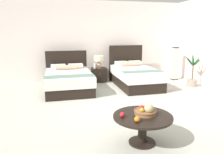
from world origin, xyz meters
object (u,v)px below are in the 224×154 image
at_px(vase, 95,66).
at_px(fruit_bowl, 146,111).
at_px(nightstand, 99,75).
at_px(floor_lamp_corner, 175,64).
at_px(bed_near_window, 69,80).
at_px(loose_orange, 137,119).
at_px(potted_palm, 192,78).
at_px(coffee_table, 143,122).
at_px(loose_apple, 122,115).
at_px(table_lamp, 99,60).
at_px(bed_near_corner, 135,76).

bearing_deg(vase, fruit_bowl, -88.52).
relative_size(nightstand, floor_lamp_corner, 0.42).
distance_m(bed_near_window, nightstand, 1.40).
xyz_separation_m(loose_orange, potted_palm, (3.08, 3.31, -0.22)).
xyz_separation_m(nightstand, coffee_table, (-0.09, -4.46, 0.11)).
bearing_deg(potted_palm, bed_near_window, 172.71).
bearing_deg(loose_orange, loose_apple, 125.89).
bearing_deg(loose_apple, coffee_table, -0.55).
height_order(fruit_bowl, loose_orange, fruit_bowl).
bearing_deg(coffee_table, fruit_bowl, 18.65).
distance_m(table_lamp, fruit_bowl, 4.47).
bearing_deg(floor_lamp_corner, table_lamp, 173.34).
relative_size(bed_near_corner, floor_lamp_corner, 1.78).
height_order(loose_apple, loose_orange, loose_orange).
height_order(bed_near_corner, loose_apple, bed_near_corner).
height_order(table_lamp, loose_apple, table_lamp).
xyz_separation_m(table_lamp, potted_palm, (2.82, -1.38, -0.49)).
height_order(bed_near_window, floor_lamp_corner, floor_lamp_corner).
bearing_deg(loose_apple, bed_near_corner, 67.99).
height_order(bed_near_corner, table_lamp, bed_near_corner).
bearing_deg(table_lamp, loose_apple, -95.41).
bearing_deg(bed_near_window, bed_near_corner, 0.10).
xyz_separation_m(table_lamp, fruit_bowl, (-0.04, -4.46, -0.25)).
xyz_separation_m(fruit_bowl, loose_apple, (-0.39, -0.02, -0.02)).
xyz_separation_m(bed_near_corner, nightstand, (-1.03, 0.86, -0.08)).
height_order(table_lamp, floor_lamp_corner, floor_lamp_corner).
bearing_deg(bed_near_corner, loose_apple, -112.01).
bearing_deg(coffee_table, loose_orange, -128.59).
bearing_deg(loose_apple, bed_near_window, 100.58).
height_order(loose_apple, floor_lamp_corner, floor_lamp_corner).
distance_m(loose_apple, potted_palm, 4.48).
distance_m(fruit_bowl, floor_lamp_corner, 5.00).
xyz_separation_m(fruit_bowl, potted_palm, (2.85, 3.08, -0.24)).
bearing_deg(table_lamp, fruit_bowl, -90.50).
relative_size(table_lamp, fruit_bowl, 1.22).
relative_size(table_lamp, loose_orange, 5.09).
height_order(bed_near_corner, potted_palm, bed_near_corner).
relative_size(bed_near_window, coffee_table, 2.30).
bearing_deg(loose_apple, nightstand, 84.56).
bearing_deg(fruit_bowl, table_lamp, 89.50).
xyz_separation_m(table_lamp, vase, (-0.15, -0.06, -0.19)).
distance_m(bed_near_corner, potted_palm, 1.86).
distance_m(bed_near_corner, loose_orange, 4.03).
xyz_separation_m(loose_orange, floor_lamp_corner, (3.04, 4.37, 0.09)).
xyz_separation_m(nightstand, floor_lamp_corner, (2.77, -0.30, 0.35)).
bearing_deg(fruit_bowl, bed_near_window, 106.45).
bearing_deg(bed_near_corner, loose_orange, -108.77).
relative_size(bed_near_corner, nightstand, 4.20).
distance_m(loose_orange, potted_palm, 4.53).
bearing_deg(potted_palm, fruit_bowl, -132.85).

